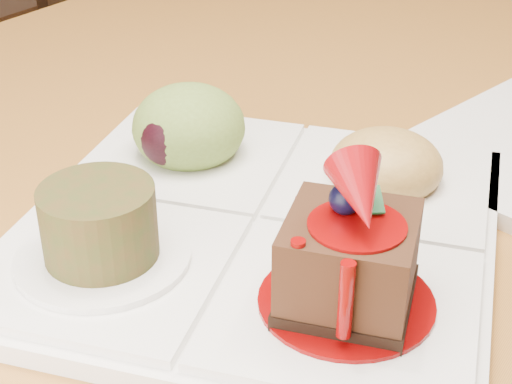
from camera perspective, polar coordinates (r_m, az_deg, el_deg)
The scene contains 2 objects.
chair_left at distance 1.49m, azimuth -6.41°, elevation 9.14°, with size 0.45×0.45×0.87m.
sampler_plate at distance 0.48m, azimuth -0.09°, elevation -1.01°, with size 0.36×0.36×0.11m.
Camera 1 is at (0.21, -0.87, 1.02)m, focal length 55.00 mm.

